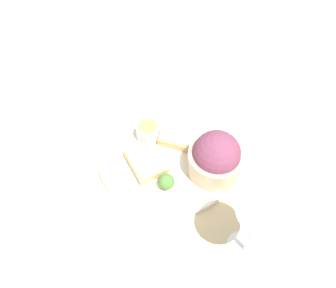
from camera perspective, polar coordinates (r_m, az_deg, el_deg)
ground_plane at (r=0.69m, az=0.00°, el=-1.67°), size 4.00×4.00×0.00m
dinner_plate at (r=0.68m, az=0.00°, el=-1.34°), size 0.29×0.29×0.01m
salad_bowl at (r=0.62m, az=8.31°, el=-2.32°), size 0.11×0.11×0.10m
sauce_ramekin at (r=0.68m, az=-3.51°, el=2.28°), size 0.05×0.05×0.04m
cheese_toast_near at (r=0.65m, az=-3.70°, el=-3.15°), size 0.09×0.08×0.03m
cheese_toast_far at (r=0.69m, az=2.02°, el=1.64°), size 0.10×0.10×0.03m
wine_glass at (r=0.51m, az=15.68°, el=-13.11°), size 0.09×0.09×0.16m
garnish at (r=0.62m, az=-0.30°, el=-6.56°), size 0.03×0.03×0.03m
napkin at (r=0.59m, az=-7.61°, el=-20.63°), size 0.14×0.17×0.01m
fork at (r=0.86m, az=5.06°, el=12.47°), size 0.06×0.18×0.01m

